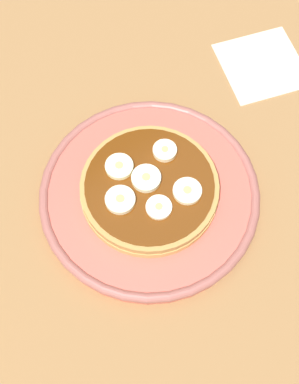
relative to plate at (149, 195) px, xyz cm
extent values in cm
cube|color=olive|center=(0.00, 0.00, -2.61)|extent=(140.00, 140.00, 3.00)
cylinder|color=#CC594C|center=(0.00, 0.00, -0.25)|extent=(26.27, 26.27, 1.71)
torus|color=#965750|center=(0.00, 0.00, 0.35)|extent=(26.68, 26.68, 1.20)
cylinder|color=tan|center=(0.17, -0.34, 1.12)|extent=(16.51, 16.51, 1.04)
cylinder|color=#AD8445|center=(0.14, 0.14, 2.16)|extent=(16.34, 16.34, 1.04)
cylinder|color=#592B0A|center=(0.00, 0.00, 2.76)|extent=(15.22, 15.22, 0.16)
cylinder|color=#ECE9C2|center=(-0.72, -0.44, 3.13)|extent=(3.47, 3.47, 0.89)
cylinder|color=tan|center=(-0.72, -0.44, 3.61)|extent=(0.97, 0.97, 0.08)
cylinder|color=#FEEAC6|center=(3.11, -0.71, 2.99)|extent=(3.01, 3.01, 0.61)
cylinder|color=tan|center=(3.11, -0.71, 3.33)|extent=(0.84, 0.84, 0.08)
cylinder|color=#FCEAB9|center=(-2.68, 3.86, 3.10)|extent=(2.89, 2.89, 0.83)
cylinder|color=tan|center=(-2.68, 3.86, 3.55)|extent=(0.81, 0.81, 0.08)
cylinder|color=beige|center=(3.16, 3.14, 3.05)|extent=(3.37, 3.37, 0.73)
cylinder|color=tan|center=(3.16, 3.14, 3.45)|extent=(0.94, 0.94, 0.08)
cylinder|color=#F6F4B8|center=(-3.77, -1.82, 3.07)|extent=(3.35, 3.35, 0.77)
cylinder|color=tan|center=(-3.77, -1.82, 3.49)|extent=(0.94, 0.94, 0.08)
cylinder|color=beige|center=(-0.50, -3.95, 3.10)|extent=(3.49, 3.49, 0.84)
cylinder|color=tan|center=(-0.50, -3.95, 3.56)|extent=(0.98, 0.98, 0.08)
cube|color=beige|center=(-8.90, 24.30, -0.96)|extent=(13.38, 13.38, 0.30)
camera|label=1|loc=(22.84, -14.50, 57.63)|focal=49.24mm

